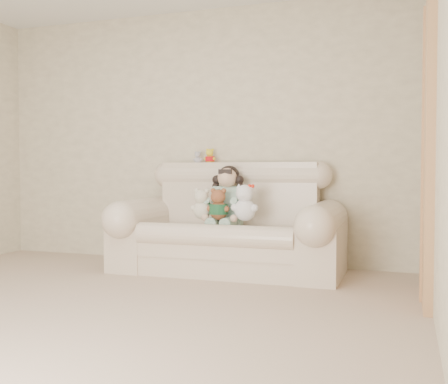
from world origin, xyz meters
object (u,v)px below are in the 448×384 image
Objects in this scene: brown_teddy at (218,201)px; cream_teddy at (202,201)px; sofa at (227,217)px; seated_child at (228,195)px; white_cat at (245,199)px.

brown_teddy is 0.17m from cream_teddy.
brown_teddy is at bearing -19.54° from cream_teddy.
brown_teddy reaches higher than cream_teddy.
seated_child is at bearing 107.95° from sofa.
sofa reaches higher than white_cat.
seated_child is at bearing 33.31° from cream_teddy.
sofa is 6.25× the size of brown_teddy.
white_cat reaches higher than brown_teddy.
brown_teddy is at bearing -99.36° from seated_child.
sofa is 0.31m from white_cat.
seated_child reaches higher than white_cat.
sofa is 0.21m from seated_child.
seated_child reaches higher than cream_teddy.
sofa is 0.21m from brown_teddy.
cream_teddy is (-0.42, 0.03, -0.03)m from white_cat.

